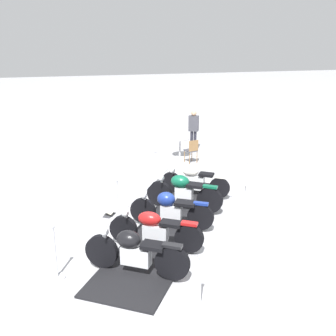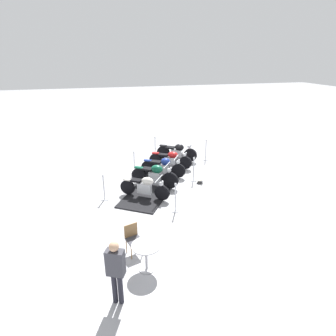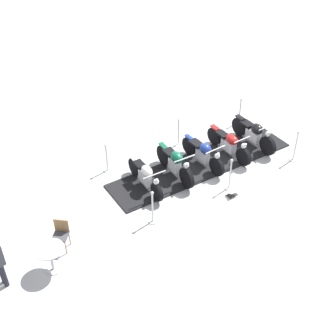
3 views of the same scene
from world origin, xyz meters
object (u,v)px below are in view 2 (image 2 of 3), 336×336
Objects in this scene: motorcycle_navy at (164,166)px; stanchion_right_rear at (206,153)px; stanchion_left_rear at (155,148)px; info_placard at (200,181)px; stanchion_right_front at (175,201)px; stanchion_left_front at (104,191)px; stanchion_left_mid at (134,166)px; stanchion_right_mid at (193,173)px; cafe_table at (146,251)px; motorcycle_black at (177,151)px; motorcycle_forest at (155,175)px; bystander_person at (116,268)px; motorcycle_maroon at (171,159)px; cafe_chair_near_table at (133,237)px; motorcycle_cream at (145,186)px.

stanchion_right_rear is at bearing 60.42° from motorcycle_navy.
info_placard is (1.11, -4.27, -0.30)m from stanchion_left_rear.
stanchion_right_front is at bearing -122.91° from stanchion_right_rear.
stanchion_right_front reaches higher than stanchion_left_front.
info_placard is (-1.33, -2.69, -0.30)m from stanchion_right_rear.
stanchion_left_mid is 2.91m from stanchion_right_mid.
info_placard is 0.52× the size of cafe_table.
stanchion_right_front is at bearing -74.88° from motorcycle_black.
stanchion_left_front is at bearing -129.42° from motorcycle_forest.
motorcycle_black is at bearing 67.91° from cafe_table.
bystander_person is (-2.74, -6.71, 0.47)m from motorcycle_navy.
stanchion_right_rear is 1.10× the size of stanchion_left_front.
info_placard is at bearing -75.45° from stanchion_left_rear.
stanchion_right_rear is at bearing 57.09° from stanchion_right_mid.
stanchion_left_rear is at bearing 57.09° from stanchion_left_front.
info_placard is (0.21, -0.31, -0.30)m from stanchion_right_mid.
motorcycle_maroon is 2.27m from stanchion_left_rear.
stanchion_right_mid reaches higher than cafe_chair_near_table.
motorcycle_maroon is 2.21m from info_placard.
motorcycle_forest is at bearing 142.60° from cafe_chair_near_table.
stanchion_right_rear is at bearing 48.50° from motorcycle_maroon.
cafe_chair_near_table is (-3.35, -4.28, 0.14)m from stanchion_right_mid.
motorcycle_forest is 1.10× the size of bystander_person.
stanchion_left_mid reaches higher than stanchion_left_rear.
stanchion_right_front is 1.08× the size of stanchion_left_rear.
stanchion_left_front reaches higher than motorcycle_navy.
stanchion_left_mid is 4.06m from stanchion_right_rear.
stanchion_left_mid is 2.73× the size of info_placard.
motorcycle_navy is at bearing 29.38° from stanchion_left_front.
stanchion_left_front is 0.63× the size of bystander_person.
cafe_table is 0.82m from cafe_chair_near_table.
stanchion_right_rear is (2.73, 1.61, -0.15)m from motorcycle_navy.
motorcycle_black is at bearing 169.93° from stanchion_right_rear.
motorcycle_maroon is 1.86× the size of stanchion_left_rear.
cafe_chair_near_table is 0.53× the size of bystander_person.
motorcycle_cream is at bearing -89.08° from stanchion_left_mid.
info_placard is at bearing 51.36° from motorcycle_cream.
stanchion_left_mid is at bearing -92.58° from info_placard.
cafe_chair_near_table is at bearing -126.28° from stanchion_right_rear.
info_placard is 7.05m from bystander_person.
cafe_table is at bearing -120.33° from stanchion_right_front.
bystander_person is (-0.59, -1.66, 0.47)m from cafe_chair_near_table.
cafe_chair_near_table reaches higher than cafe_table.
motorcycle_cream is 1.58× the size of stanchion_right_front.
bystander_person is at bearing -75.89° from motorcycle_forest.
stanchion_left_front is at bearing -120.67° from motorcycle_navy.
stanchion_left_mid reaches higher than motorcycle_maroon.
motorcycle_cream is at bearing -155.17° from stanchion_right_mid.
info_placard is (0.79, -2.02, -0.41)m from motorcycle_maroon.
cafe_chair_near_table is at bearing 106.82° from cafe_table.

